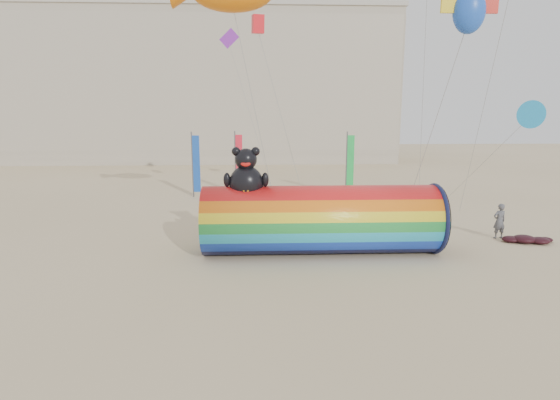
{
  "coord_description": "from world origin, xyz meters",
  "views": [
    {
      "loc": [
        -0.37,
        -19.3,
        6.44
      ],
      "look_at": [
        0.5,
        1.5,
        2.4
      ],
      "focal_mm": 28.0,
      "sensor_mm": 36.0,
      "label": 1
    }
  ],
  "objects_px": {
    "kite_handler": "(499,221)",
    "fabric_bundle": "(527,239)",
    "windsock_assembly": "(321,218)",
    "hotel_building": "(180,88)"
  },
  "relations": [
    {
      "from": "kite_handler",
      "to": "fabric_bundle",
      "type": "bearing_deg",
      "value": 134.72
    },
    {
      "from": "hotel_building",
      "to": "fabric_bundle",
      "type": "height_order",
      "value": "hotel_building"
    },
    {
      "from": "hotel_building",
      "to": "kite_handler",
      "type": "xyz_separation_m",
      "value": [
        24.19,
        -43.31,
        -9.37
      ]
    },
    {
      "from": "windsock_assembly",
      "to": "kite_handler",
      "type": "distance_m",
      "value": 10.03
    },
    {
      "from": "hotel_building",
      "to": "windsock_assembly",
      "type": "distance_m",
      "value": 48.32
    },
    {
      "from": "kite_handler",
      "to": "fabric_bundle",
      "type": "xyz_separation_m",
      "value": [
        1.09,
        -0.85,
        -0.77
      ]
    },
    {
      "from": "hotel_building",
      "to": "kite_handler",
      "type": "relative_size",
      "value": 32.0
    },
    {
      "from": "windsock_assembly",
      "to": "fabric_bundle",
      "type": "distance_m",
      "value": 11.05
    },
    {
      "from": "windsock_assembly",
      "to": "kite_handler",
      "type": "xyz_separation_m",
      "value": [
        9.79,
        2.0,
        -0.75
      ]
    },
    {
      "from": "windsock_assembly",
      "to": "fabric_bundle",
      "type": "xyz_separation_m",
      "value": [
        10.88,
        1.16,
        -1.52
      ]
    }
  ]
}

